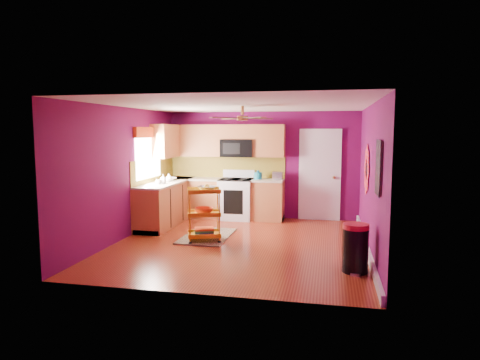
# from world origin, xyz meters

# --- Properties ---
(ground) EXTENTS (5.00, 5.00, 0.00)m
(ground) POSITION_xyz_m (0.00, 0.00, 0.00)
(ground) COLOR maroon
(ground) RESTS_ON ground
(room_envelope) EXTENTS (4.54, 5.04, 2.52)m
(room_envelope) POSITION_xyz_m (0.03, 0.00, 1.63)
(room_envelope) COLOR #600B48
(room_envelope) RESTS_ON ground
(lower_cabinets) EXTENTS (2.81, 2.31, 0.94)m
(lower_cabinets) POSITION_xyz_m (-1.35, 1.82, 0.43)
(lower_cabinets) COLOR #975229
(lower_cabinets) RESTS_ON ground
(electric_range) EXTENTS (0.76, 0.66, 1.13)m
(electric_range) POSITION_xyz_m (-0.55, 2.17, 0.48)
(electric_range) COLOR white
(electric_range) RESTS_ON ground
(upper_cabinetry) EXTENTS (2.80, 2.30, 1.26)m
(upper_cabinetry) POSITION_xyz_m (-1.24, 2.17, 1.80)
(upper_cabinetry) COLOR #975229
(upper_cabinetry) RESTS_ON ground
(left_window) EXTENTS (0.08, 1.35, 1.08)m
(left_window) POSITION_xyz_m (-2.22, 1.05, 1.74)
(left_window) COLOR white
(left_window) RESTS_ON ground
(panel_door) EXTENTS (0.95, 0.11, 2.15)m
(panel_door) POSITION_xyz_m (1.35, 2.47, 1.02)
(panel_door) COLOR white
(panel_door) RESTS_ON ground
(right_wall_art) EXTENTS (0.04, 2.74, 1.04)m
(right_wall_art) POSITION_xyz_m (2.23, -0.34, 1.44)
(right_wall_art) COLOR black
(right_wall_art) RESTS_ON ground
(ceiling_fan) EXTENTS (1.01, 1.01, 0.26)m
(ceiling_fan) POSITION_xyz_m (0.00, 0.20, 2.29)
(ceiling_fan) COLOR #BF8C3F
(ceiling_fan) RESTS_ON ground
(shag_rug) EXTENTS (0.88, 1.43, 0.02)m
(shag_rug) POSITION_xyz_m (-0.74, 0.38, 0.01)
(shag_rug) COLOR black
(shag_rug) RESTS_ON ground
(rolling_cart) EXTENTS (0.71, 0.61, 1.08)m
(rolling_cart) POSITION_xyz_m (-0.67, -0.00, 0.55)
(rolling_cart) COLOR gold
(rolling_cart) RESTS_ON ground
(trash_can) EXTENTS (0.47, 0.47, 0.72)m
(trash_can) POSITION_xyz_m (1.96, -1.20, 0.36)
(trash_can) COLOR black
(trash_can) RESTS_ON ground
(teal_kettle) EXTENTS (0.18, 0.18, 0.21)m
(teal_kettle) POSITION_xyz_m (-0.05, 2.24, 1.02)
(teal_kettle) COLOR teal
(teal_kettle) RESTS_ON lower_cabinets
(toaster) EXTENTS (0.22, 0.15, 0.18)m
(toaster) POSITION_xyz_m (0.40, 2.25, 1.03)
(toaster) COLOR beige
(toaster) RESTS_ON lower_cabinets
(soap_bottle_a) EXTENTS (0.09, 0.09, 0.20)m
(soap_bottle_a) POSITION_xyz_m (-1.88, 1.01, 1.04)
(soap_bottle_a) COLOR #EA3F72
(soap_bottle_a) RESTS_ON lower_cabinets
(soap_bottle_b) EXTENTS (0.14, 0.14, 0.18)m
(soap_bottle_b) POSITION_xyz_m (-1.89, 1.36, 1.03)
(soap_bottle_b) COLOR white
(soap_bottle_b) RESTS_ON lower_cabinets
(counter_dish) EXTENTS (0.24, 0.24, 0.06)m
(counter_dish) POSITION_xyz_m (-1.95, 1.66, 0.97)
(counter_dish) COLOR white
(counter_dish) RESTS_ON lower_cabinets
(counter_cup) EXTENTS (0.12, 0.12, 0.10)m
(counter_cup) POSITION_xyz_m (-1.93, 0.88, 0.99)
(counter_cup) COLOR white
(counter_cup) RESTS_ON lower_cabinets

